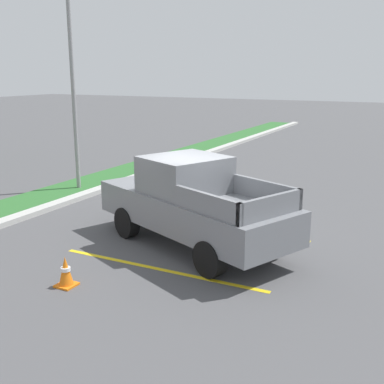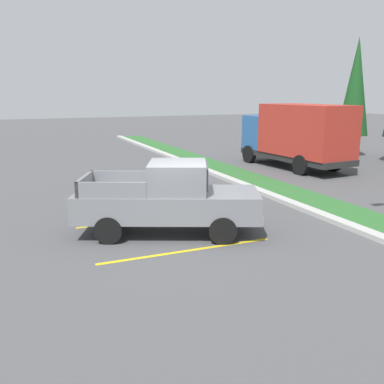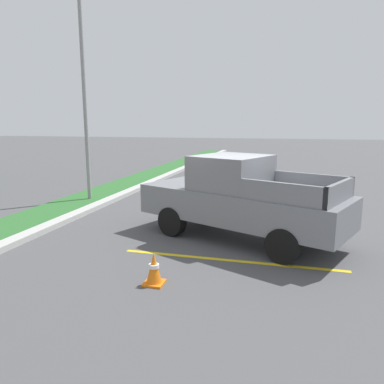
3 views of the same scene
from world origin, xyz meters
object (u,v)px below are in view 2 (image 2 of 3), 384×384
(cargo_truck_distant, at_px, (297,134))
(traffic_cone, at_px, (170,197))
(pickup_truck_main, at_px, (169,199))
(cypress_tree_leftmost, at_px, (356,87))

(cargo_truck_distant, height_order, traffic_cone, cargo_truck_distant)
(pickup_truck_main, bearing_deg, traffic_cone, 159.79)
(pickup_truck_main, xyz_separation_m, cargo_truck_distant, (-7.78, 10.09, 0.81))
(cypress_tree_leftmost, relative_size, traffic_cone, 12.25)
(cargo_truck_distant, distance_m, cypress_tree_leftmost, 7.16)
(cargo_truck_distant, bearing_deg, pickup_truck_main, -52.36)
(cargo_truck_distant, bearing_deg, traffic_cone, -62.27)
(pickup_truck_main, height_order, cypress_tree_leftmost, cypress_tree_leftmost)
(cargo_truck_distant, relative_size, cypress_tree_leftmost, 0.95)
(pickup_truck_main, distance_m, cypress_tree_leftmost, 19.60)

